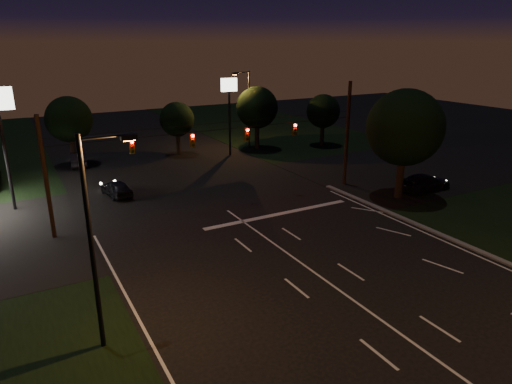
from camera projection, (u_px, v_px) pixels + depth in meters
ground at (349, 297)px, 22.74m from camera, size 140.00×140.00×0.00m
cross_street_right at (401, 170)px, 45.23m from camera, size 20.00×16.00×0.02m
center_line at (449, 369)px, 17.75m from camera, size 0.14×40.00×0.01m
stop_bar at (279, 214)px, 33.67m from camera, size 12.00×0.50×0.01m
utility_pole_right at (344, 184)px, 40.72m from camera, size 0.30×0.30×9.00m
utility_pole_left at (55, 237)px, 29.67m from camera, size 0.28×0.28×8.00m
signal_span at (220, 136)px, 33.43m from camera, size 24.00×0.40×1.56m
pole_sign_right at (229, 99)px, 49.37m from camera, size 1.80×0.30×8.40m
street_light_left at (97, 229)px, 17.58m from camera, size 2.20×0.35×9.00m
street_light_right_far at (247, 104)px, 52.83m from camera, size 2.20×0.35×9.00m
tree_right_near at (403, 128)px, 35.62m from camera, size 6.00×6.00×8.76m
tree_far_b at (69, 120)px, 45.96m from camera, size 4.60×4.60×6.98m
tree_far_c at (177, 120)px, 50.39m from camera, size 3.80×3.80×5.86m
tree_far_d at (257, 108)px, 52.61m from camera, size 4.80×4.80×7.30m
tree_far_e at (323, 111)px, 54.83m from camera, size 4.00×4.00×6.18m
car_oncoming_a at (116, 188)px, 37.40m from camera, size 2.11×4.11×1.34m
car_oncoming_b at (79, 159)px, 46.67m from camera, size 2.05×4.45×1.41m
car_cross at (425, 182)px, 38.73m from camera, size 5.10×2.23×1.46m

